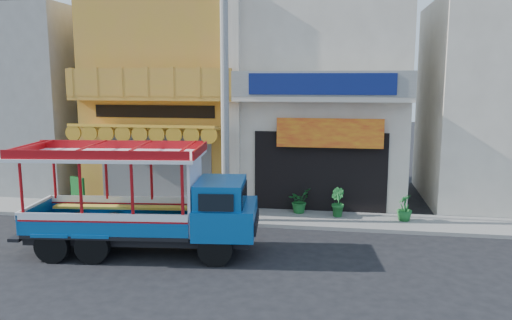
# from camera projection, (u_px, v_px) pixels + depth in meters

# --- Properties ---
(ground) EXTENTS (90.00, 90.00, 0.00)m
(ground) POSITION_uv_depth(u_px,v_px,m) (236.00, 260.00, 13.12)
(ground) COLOR black
(ground) RESTS_ON ground
(sidewalk) EXTENTS (30.00, 2.00, 0.12)m
(sidewalk) POSITION_uv_depth(u_px,v_px,m) (259.00, 217.00, 17.00)
(sidewalk) COLOR slate
(sidewalk) RESTS_ON ground
(shophouse_left) EXTENTS (6.00, 7.50, 8.24)m
(shophouse_left) POSITION_uv_depth(u_px,v_px,m) (180.00, 94.00, 20.84)
(shophouse_left) COLOR gold
(shophouse_left) RESTS_ON ground
(shophouse_right) EXTENTS (6.00, 6.75, 8.24)m
(shophouse_right) POSITION_uv_depth(u_px,v_px,m) (324.00, 94.00, 19.89)
(shophouse_right) COLOR beige
(shophouse_right) RESTS_ON ground
(party_pilaster) EXTENTS (0.35, 0.30, 8.00)m
(party_pilaster) POSITION_uv_depth(u_px,v_px,m) (235.00, 100.00, 17.35)
(party_pilaster) COLOR beige
(party_pilaster) RESTS_ON ground
(filler_building_left) EXTENTS (6.00, 6.00, 7.60)m
(filler_building_left) POSITION_uv_depth(u_px,v_px,m) (28.00, 100.00, 22.04)
(filler_building_left) COLOR gray
(filler_building_left) RESTS_ON ground
(filler_building_right) EXTENTS (6.00, 6.00, 7.60)m
(filler_building_right) POSITION_uv_depth(u_px,v_px,m) (510.00, 103.00, 18.87)
(filler_building_right) COLOR beige
(filler_building_right) RESTS_ON ground
(utility_pole) EXTENTS (28.00, 0.26, 9.00)m
(utility_pole) POSITION_uv_depth(u_px,v_px,m) (229.00, 69.00, 15.65)
(utility_pole) COLOR gray
(utility_pole) RESTS_ON ground
(songthaew_truck) EXTENTS (6.56, 2.72, 2.97)m
(songthaew_truck) POSITION_uv_depth(u_px,v_px,m) (157.00, 202.00, 13.42)
(songthaew_truck) COLOR black
(songthaew_truck) RESTS_ON ground
(green_sign) EXTENTS (0.67, 0.54, 1.08)m
(green_sign) POSITION_uv_depth(u_px,v_px,m) (78.00, 194.00, 18.13)
(green_sign) COLOR black
(green_sign) RESTS_ON sidewalk
(potted_plant_a) EXTENTS (0.93, 0.98, 0.85)m
(potted_plant_a) POSITION_uv_depth(u_px,v_px,m) (299.00, 201.00, 17.27)
(potted_plant_a) COLOR #1D6628
(potted_plant_a) RESTS_ON sidewalk
(potted_plant_b) EXTENTS (0.63, 0.67, 0.96)m
(potted_plant_b) POSITION_uv_depth(u_px,v_px,m) (337.00, 202.00, 16.82)
(potted_plant_b) COLOR #1D6628
(potted_plant_b) RESTS_ON sidewalk
(potted_plant_c) EXTENTS (0.49, 0.49, 0.87)m
(potted_plant_c) POSITION_uv_depth(u_px,v_px,m) (405.00, 208.00, 16.29)
(potted_plant_c) COLOR #1D6628
(potted_plant_c) RESTS_ON sidewalk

